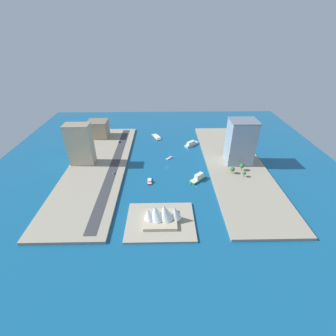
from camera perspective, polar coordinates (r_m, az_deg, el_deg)
ground_plane at (r=288.23m, az=-0.35°, el=0.36°), size 440.00×440.00×0.00m
quay_west at (r=300.89m, az=16.17°, el=0.74°), size 70.00×240.00×2.76m
quay_east at (r=299.08m, az=-16.98°, el=0.41°), size 70.00×240.00×2.76m
peninsula_point at (r=210.79m, az=-1.88°, el=-13.06°), size 60.28×48.26×2.00m
road_strip at (r=293.32m, az=-13.13°, el=0.70°), size 10.91×228.00×0.15m
ferry_green_doubledeck at (r=263.59m, az=7.41°, el=-2.46°), size 19.90×19.45×7.77m
tugboat_red at (r=259.82m, az=-4.58°, el=-3.25°), size 5.08×13.33×3.72m
sailboat_small_white at (r=305.70m, az=0.42°, el=2.51°), size 9.78×8.19×10.41m
barge_flat_brown at (r=367.22m, az=-2.79°, el=7.69°), size 17.88×26.55×2.99m
ferry_white_commuter at (r=342.56m, az=5.82°, el=6.01°), size 22.13×20.53×6.66m
tower_tall_glass at (r=295.54m, az=17.48°, el=6.22°), size 32.29×27.53×54.28m
apartment_midrise_tan at (r=375.71m, az=-16.86°, el=9.26°), size 29.88×26.97×25.04m
office_block_beige at (r=298.94m, az=-20.90°, el=5.48°), size 29.76×17.76×50.68m
suv_black at (r=352.03m, az=-11.90°, el=6.38°), size 2.01×4.98×1.39m
van_white at (r=275.80m, az=-13.37°, el=-1.25°), size 1.99×4.30×1.56m
traffic_light_waterfront at (r=299.65m, az=-11.59°, el=2.53°), size 0.36×0.36×6.50m
opera_landmark at (r=204.83m, az=-1.84°, el=-11.34°), size 34.77×25.99×18.47m
park_tree_cluster at (r=280.58m, az=17.09°, el=-0.10°), size 18.31×18.82×8.89m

